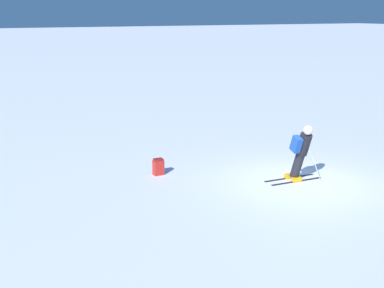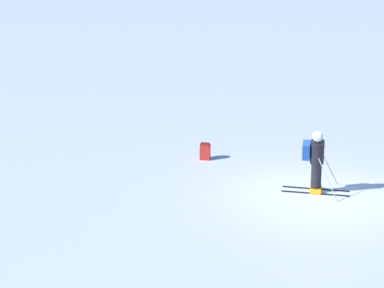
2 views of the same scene
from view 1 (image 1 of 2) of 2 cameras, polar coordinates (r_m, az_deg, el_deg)
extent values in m
plane|color=white|center=(15.54, 11.51, -4.13)|extent=(300.00, 300.00, 0.00)
cube|color=black|center=(15.67, 11.09, -3.94)|extent=(0.16, 1.70, 0.01)
cube|color=black|center=(15.94, 10.32, -3.59)|extent=(0.16, 1.70, 0.01)
cube|color=orange|center=(15.65, 11.10, -3.71)|extent=(0.15, 0.29, 0.12)
cube|color=orange|center=(15.92, 10.33, -3.36)|extent=(0.15, 0.29, 0.12)
cylinder|color=black|center=(15.52, 11.17, -2.21)|extent=(0.53, 0.28, 0.84)
cylinder|color=black|center=(15.17, 11.83, -0.01)|extent=(0.55, 0.36, 0.70)
sphere|color=tan|center=(14.97, 12.24, 1.35)|extent=(0.30, 0.24, 0.29)
sphere|color=silver|center=(14.95, 12.27, 1.44)|extent=(0.34, 0.27, 0.33)
cube|color=#194293|center=(15.00, 11.07, -0.02)|extent=(0.42, 0.20, 0.51)
cylinder|color=#B7B7BC|center=(15.36, 13.06, -2.36)|extent=(0.06, 0.52, 1.07)
cylinder|color=#B7B7BC|center=(15.97, 11.23, -1.35)|extent=(0.84, 0.56, 1.23)
cube|color=#AD231E|center=(15.98, -3.60, -2.53)|extent=(0.23, 0.31, 0.44)
cube|color=maroon|center=(15.91, -3.62, -1.67)|extent=(0.21, 0.28, 0.06)
camera|label=2|loc=(10.12, 86.85, 4.89)|focal=60.00mm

